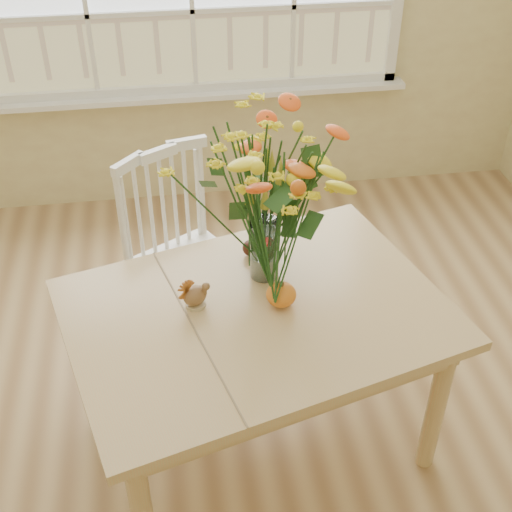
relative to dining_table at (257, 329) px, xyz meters
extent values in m
cube|color=#9A734A|center=(-0.06, -0.30, -0.61)|extent=(4.00, 4.50, 0.01)
cube|color=white|center=(-0.06, 1.88, 0.08)|extent=(2.42, 0.12, 0.03)
cube|color=tan|center=(0.00, 0.00, 0.07)|extent=(1.50, 1.24, 0.04)
cube|color=tan|center=(0.00, 0.00, 0.00)|extent=(1.36, 1.09, 0.10)
cylinder|color=tan|center=(-0.64, 0.21, -0.28)|extent=(0.07, 0.07, 0.66)
cylinder|color=tan|center=(0.64, -0.21, -0.28)|extent=(0.07, 0.07, 0.66)
cylinder|color=tan|center=(0.44, 0.51, -0.28)|extent=(0.07, 0.07, 0.66)
cube|color=white|center=(-0.21, 0.57, -0.16)|extent=(0.59, 0.58, 0.05)
cube|color=white|center=(-0.30, 0.72, 0.09)|extent=(0.40, 0.26, 0.50)
cylinder|color=white|center=(-0.28, 0.35, -0.39)|extent=(0.04, 0.04, 0.43)
cylinder|color=white|center=(-0.44, 0.63, -0.39)|extent=(0.04, 0.04, 0.43)
cylinder|color=white|center=(0.01, 0.52, -0.39)|extent=(0.04, 0.04, 0.43)
cylinder|color=white|center=(-0.15, 0.80, -0.39)|extent=(0.04, 0.04, 0.43)
cylinder|color=white|center=(0.06, 0.19, 0.21)|extent=(0.11, 0.11, 0.24)
ellipsoid|color=orange|center=(0.09, 0.01, 0.13)|extent=(0.11, 0.11, 0.08)
cylinder|color=#CCB78C|center=(-0.21, 0.05, 0.10)|extent=(0.07, 0.07, 0.01)
ellipsoid|color=brown|center=(-0.21, 0.05, 0.14)|extent=(0.11, 0.10, 0.07)
ellipsoid|color=#38160F|center=(0.03, 0.32, 0.12)|extent=(0.07, 0.07, 0.06)
camera|label=1|loc=(-0.27, -1.79, 1.68)|focal=48.00mm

